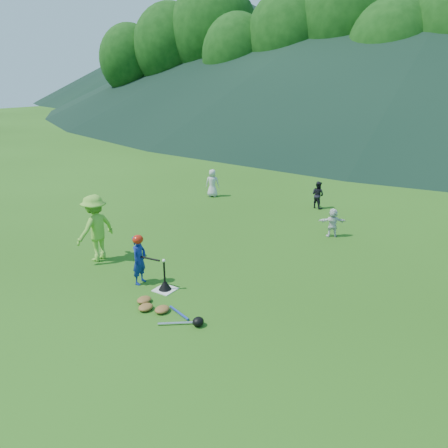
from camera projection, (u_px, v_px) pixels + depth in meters
name	position (u px, v px, depth m)	size (l,w,h in m)	color
ground	(165.00, 290.00, 10.08)	(120.00, 120.00, 0.00)	#255313
home_plate	(165.00, 290.00, 10.08)	(0.45, 0.45, 0.02)	silver
baseball	(164.00, 261.00, 9.84)	(0.08, 0.08, 0.08)	white
batter_child	(139.00, 260.00, 10.24)	(0.43, 0.28, 1.19)	navy
adult_coach	(95.00, 228.00, 11.48)	(1.16, 0.66, 1.79)	#74BC37
fielder_a	(212.00, 183.00, 17.73)	(0.55, 0.36, 1.13)	#BDBDBD
fielder_b	(318.00, 195.00, 16.18)	(0.50, 0.39, 1.02)	black
fielder_d	(333.00, 223.00, 13.31)	(0.83, 0.27, 0.90)	silver
batting_tee	(165.00, 285.00, 10.04)	(0.30, 0.30, 0.68)	black
batter_gear	(139.00, 241.00, 10.07)	(0.73, 0.26, 0.55)	#AF1E0B
equipment_pile	(162.00, 309.00, 9.11)	(1.80, 0.73, 0.19)	olive
outfield_fence	(412.00, 133.00, 32.10)	(70.07, 0.08, 1.33)	gray
tree_line	(443.00, 29.00, 34.21)	(70.04, 11.40, 14.82)	#382314
distant_hills	(440.00, 12.00, 74.18)	(155.00, 140.00, 32.00)	black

